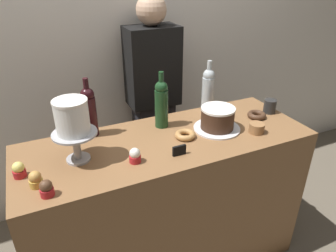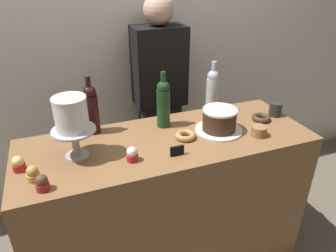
{
  "view_description": "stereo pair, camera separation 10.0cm",
  "coord_description": "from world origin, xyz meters",
  "px_view_note": "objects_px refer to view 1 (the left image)",
  "views": [
    {
      "loc": [
        -0.6,
        -1.32,
        1.77
      ],
      "look_at": [
        0.0,
        0.0,
        1.01
      ],
      "focal_mm": 33.28,
      "sensor_mm": 36.0,
      "label": 1
    },
    {
      "loc": [
        -0.51,
        -1.35,
        1.77
      ],
      "look_at": [
        0.0,
        0.0,
        1.01
      ],
      "focal_mm": 33.28,
      "sensor_mm": 36.0,
      "label": 2
    }
  ],
  "objects_px": {
    "cake_stand_pedestal": "(76,142)",
    "wine_bottle_dark_red": "(89,111)",
    "chocolate_round_cake": "(218,118)",
    "cupcake_vanilla": "(135,156)",
    "coffee_cup_ceramic": "(270,106)",
    "cookie_stack": "(257,128)",
    "price_sign_chalkboard": "(179,150)",
    "cupcake_caramel": "(35,180)",
    "cupcake_lemon": "(19,170)",
    "donut_chocolate": "(257,115)",
    "cupcake_chocolate": "(46,189)",
    "white_layer_cake": "(72,117)",
    "donut_maple": "(185,135)",
    "wine_bottle_clear": "(208,89)",
    "barista_figure": "(153,104)",
    "wine_bottle_green": "(161,103)"
  },
  "relations": [
    {
      "from": "white_layer_cake",
      "to": "cupcake_vanilla",
      "type": "bearing_deg",
      "value": -28.29
    },
    {
      "from": "cupcake_vanilla",
      "to": "price_sign_chalkboard",
      "type": "height_order",
      "value": "cupcake_vanilla"
    },
    {
      "from": "cupcake_chocolate",
      "to": "coffee_cup_ceramic",
      "type": "bearing_deg",
      "value": 10.47
    },
    {
      "from": "donut_chocolate",
      "to": "barista_figure",
      "type": "height_order",
      "value": "barista_figure"
    },
    {
      "from": "donut_chocolate",
      "to": "price_sign_chalkboard",
      "type": "relative_size",
      "value": 1.6
    },
    {
      "from": "cupcake_caramel",
      "to": "cupcake_chocolate",
      "type": "xyz_separation_m",
      "value": [
        0.04,
        -0.08,
        0.0
      ]
    },
    {
      "from": "cupcake_chocolate",
      "to": "donut_chocolate",
      "type": "bearing_deg",
      "value": 10.32
    },
    {
      "from": "donut_chocolate",
      "to": "donut_maple",
      "type": "height_order",
      "value": "same"
    },
    {
      "from": "cake_stand_pedestal",
      "to": "donut_chocolate",
      "type": "height_order",
      "value": "cake_stand_pedestal"
    },
    {
      "from": "donut_chocolate",
      "to": "cookie_stack",
      "type": "xyz_separation_m",
      "value": [
        -0.13,
        -0.15,
        0.01
      ]
    },
    {
      "from": "chocolate_round_cake",
      "to": "donut_maple",
      "type": "relative_size",
      "value": 1.7
    },
    {
      "from": "cupcake_caramel",
      "to": "cupcake_vanilla",
      "type": "height_order",
      "value": "same"
    },
    {
      "from": "wine_bottle_clear",
      "to": "cupcake_vanilla",
      "type": "height_order",
      "value": "wine_bottle_clear"
    },
    {
      "from": "chocolate_round_cake",
      "to": "wine_bottle_clear",
      "type": "bearing_deg",
      "value": 72.09
    },
    {
      "from": "cupcake_chocolate",
      "to": "wine_bottle_green",
      "type": "bearing_deg",
      "value": 28.75
    },
    {
      "from": "donut_chocolate",
      "to": "price_sign_chalkboard",
      "type": "bearing_deg",
      "value": -163.85
    },
    {
      "from": "cupcake_lemon",
      "to": "donut_chocolate",
      "type": "distance_m",
      "value": 1.34
    },
    {
      "from": "cupcake_caramel",
      "to": "cupcake_lemon",
      "type": "bearing_deg",
      "value": 120.74
    },
    {
      "from": "cupcake_vanilla",
      "to": "cupcake_lemon",
      "type": "xyz_separation_m",
      "value": [
        -0.5,
        0.1,
        0.0
      ]
    },
    {
      "from": "cake_stand_pedestal",
      "to": "donut_chocolate",
      "type": "relative_size",
      "value": 1.85
    },
    {
      "from": "white_layer_cake",
      "to": "cookie_stack",
      "type": "distance_m",
      "value": 0.98
    },
    {
      "from": "wine_bottle_green",
      "to": "cupcake_caramel",
      "type": "height_order",
      "value": "wine_bottle_green"
    },
    {
      "from": "cake_stand_pedestal",
      "to": "donut_maple",
      "type": "bearing_deg",
      "value": -2.24
    },
    {
      "from": "cookie_stack",
      "to": "price_sign_chalkboard",
      "type": "distance_m",
      "value": 0.49
    },
    {
      "from": "price_sign_chalkboard",
      "to": "barista_figure",
      "type": "distance_m",
      "value": 0.84
    },
    {
      "from": "cake_stand_pedestal",
      "to": "price_sign_chalkboard",
      "type": "distance_m",
      "value": 0.49
    },
    {
      "from": "cupcake_caramel",
      "to": "cupcake_vanilla",
      "type": "bearing_deg",
      "value": -0.21
    },
    {
      "from": "cupcake_lemon",
      "to": "coffee_cup_ceramic",
      "type": "height_order",
      "value": "coffee_cup_ceramic"
    },
    {
      "from": "cupcake_caramel",
      "to": "donut_chocolate",
      "type": "relative_size",
      "value": 0.66
    },
    {
      "from": "chocolate_round_cake",
      "to": "cupcake_caramel",
      "type": "distance_m",
      "value": 0.98
    },
    {
      "from": "cupcake_chocolate",
      "to": "price_sign_chalkboard",
      "type": "distance_m",
      "value": 0.62
    },
    {
      "from": "cake_stand_pedestal",
      "to": "cookie_stack",
      "type": "relative_size",
      "value": 2.47
    },
    {
      "from": "cookie_stack",
      "to": "coffee_cup_ceramic",
      "type": "bearing_deg",
      "value": 36.15
    },
    {
      "from": "cake_stand_pedestal",
      "to": "wine_bottle_dark_red",
      "type": "distance_m",
      "value": 0.25
    },
    {
      "from": "cupcake_caramel",
      "to": "cupcake_vanilla",
      "type": "relative_size",
      "value": 1.0
    },
    {
      "from": "wine_bottle_clear",
      "to": "cupcake_caramel",
      "type": "relative_size",
      "value": 4.38
    },
    {
      "from": "cupcake_chocolate",
      "to": "chocolate_round_cake",
      "type": "bearing_deg",
      "value": 11.98
    },
    {
      "from": "cupcake_lemon",
      "to": "coffee_cup_ceramic",
      "type": "bearing_deg",
      "value": 2.64
    },
    {
      "from": "price_sign_chalkboard",
      "to": "cupcake_lemon",
      "type": "bearing_deg",
      "value": 169.17
    },
    {
      "from": "cupcake_vanilla",
      "to": "coffee_cup_ceramic",
      "type": "xyz_separation_m",
      "value": [
        0.95,
        0.17,
        0.01
      ]
    },
    {
      "from": "donut_chocolate",
      "to": "wine_bottle_dark_red",
      "type": "bearing_deg",
      "value": 167.97
    },
    {
      "from": "chocolate_round_cake",
      "to": "cupcake_vanilla",
      "type": "relative_size",
      "value": 2.56
    },
    {
      "from": "wine_bottle_dark_red",
      "to": "cake_stand_pedestal",
      "type": "bearing_deg",
      "value": -117.31
    },
    {
      "from": "chocolate_round_cake",
      "to": "donut_chocolate",
      "type": "height_order",
      "value": "chocolate_round_cake"
    },
    {
      "from": "cookie_stack",
      "to": "white_layer_cake",
      "type": "bearing_deg",
      "value": 171.83
    },
    {
      "from": "chocolate_round_cake",
      "to": "donut_maple",
      "type": "distance_m",
      "value": 0.22
    },
    {
      "from": "cake_stand_pedestal",
      "to": "cookie_stack",
      "type": "distance_m",
      "value": 0.96
    },
    {
      "from": "chocolate_round_cake",
      "to": "cookie_stack",
      "type": "relative_size",
      "value": 2.26
    },
    {
      "from": "cupcake_vanilla",
      "to": "wine_bottle_dark_red",
      "type": "bearing_deg",
      "value": 109.91
    },
    {
      "from": "white_layer_cake",
      "to": "cupcake_chocolate",
      "type": "height_order",
      "value": "white_layer_cake"
    }
  ]
}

